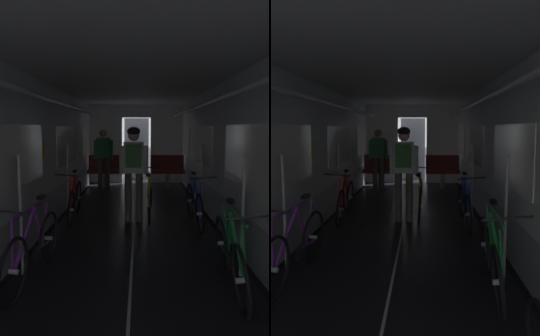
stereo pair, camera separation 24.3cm
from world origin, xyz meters
TOP-DOWN VIEW (x-y plane):
  - train_car_shell at (-0.00, 3.60)m, footprint 3.14×12.34m
  - bench_seat_far_left at (-0.90, 8.07)m, footprint 0.98×0.51m
  - bench_seat_far_right at (0.90, 8.07)m, footprint 0.98×0.51m
  - bicycle_green at (1.05, 1.76)m, footprint 0.44×1.69m
  - bicycle_blue at (1.07, 4.19)m, footprint 0.44×1.69m
  - bicycle_red at (-1.10, 4.46)m, footprint 0.44×1.69m
  - bicycle_purple at (-1.08, 1.92)m, footprint 0.44×1.69m
  - person_cyclist_aisle at (-0.01, 4.43)m, footprint 0.53×0.39m
  - bicycle_yellow_in_aisle at (0.29, 4.69)m, footprint 0.44×1.69m
  - person_standing_near_bench at (-0.90, 7.70)m, footprint 0.53×0.23m

SIDE VIEW (x-z plane):
  - bicycle_green at x=1.05m, z-range -0.09..0.86m
  - bicycle_red at x=-1.10m, z-range -0.09..0.86m
  - bicycle_blue at x=1.07m, z-range -0.09..0.86m
  - bicycle_purple at x=-1.08m, z-range -0.09..0.86m
  - bicycle_yellow_in_aisle at x=0.29m, z-range -0.09..0.86m
  - bench_seat_far_left at x=-0.90m, z-range 0.09..1.04m
  - bench_seat_far_right at x=0.90m, z-range 0.09..1.04m
  - person_standing_near_bench at x=-0.90m, z-range 0.13..1.82m
  - person_cyclist_aisle at x=-0.01m, z-range 0.21..1.94m
  - train_car_shell at x=0.00m, z-range 0.41..2.98m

